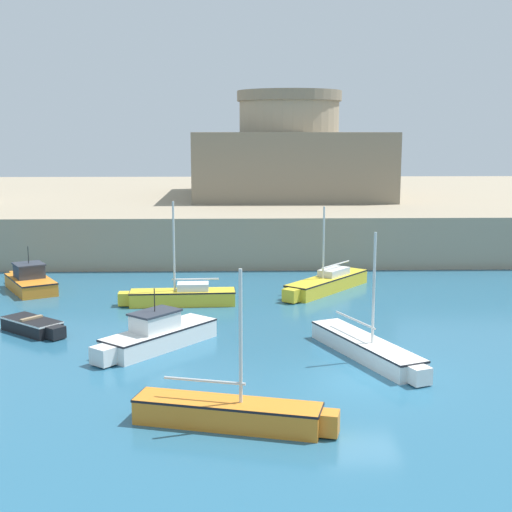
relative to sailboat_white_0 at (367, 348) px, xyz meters
The scene contains 10 objects.
ground_plane 2.52m from the sailboat_white_0, 103.48° to the right, with size 200.00×200.00×0.00m, color #28607F.
quay_seawall 36.88m from the sailboat_white_0, 90.90° to the left, with size 120.00×40.00×3.17m, color gray.
sailboat_white_0 is the anchor object (origin of this frame).
motorboat_white_1 8.04m from the sailboat_white_0, 169.97° to the left, with size 4.51×5.07×2.39m.
sailboat_yellow_2 11.28m from the sailboat_white_0, 131.75° to the left, with size 5.66×1.49×5.04m.
dinghy_black_3 13.80m from the sailboat_white_0, 164.49° to the left, with size 3.12×2.82×0.66m.
sailboat_yellow_4 11.25m from the sailboat_white_0, 90.38° to the left, with size 5.06×5.89×4.51m.
motorboat_orange_5 19.68m from the sailboat_white_0, 143.14° to the left, with size 3.60×4.91×2.36m.
sailboat_orange_6 7.89m from the sailboat_white_0, 129.31° to the right, with size 5.91×2.48×4.59m.
fortress 32.83m from the sailboat_white_0, 91.03° to the left, with size 14.79×14.79×8.27m.
Camera 1 is at (-4.24, -22.85, 8.29)m, focal length 50.00 mm.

